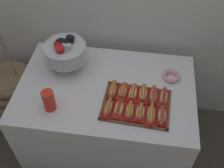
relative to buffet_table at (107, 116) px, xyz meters
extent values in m
plane|color=#4C4238|center=(0.00, 0.00, -0.42)|extent=(10.00, 10.00, 0.00)
cube|color=silver|center=(0.00, 0.00, 0.00)|extent=(1.35, 0.87, 0.76)
cylinder|color=black|center=(-0.56, -0.32, -0.40)|extent=(0.05, 0.05, 0.04)
cylinder|color=black|center=(-0.56, 0.32, -0.40)|extent=(0.05, 0.05, 0.04)
cylinder|color=black|center=(0.56, 0.32, -0.40)|extent=(0.05, 0.05, 0.04)
cylinder|color=#896B4C|center=(-0.96, 0.23, -0.14)|extent=(0.38, 0.38, 0.55)
torus|color=#896B4C|center=(-0.96, 0.23, -0.36)|extent=(0.51, 0.51, 0.10)
torus|color=#896B4C|center=(-0.96, 0.23, -0.25)|extent=(0.54, 0.54, 0.10)
torus|color=#896B4C|center=(-0.96, 0.23, -0.14)|extent=(0.51, 0.51, 0.10)
torus|color=#896B4C|center=(-0.96, 0.23, -0.04)|extent=(0.48, 0.48, 0.10)
torus|color=#896B4C|center=(-0.96, 0.23, 0.07)|extent=(0.45, 0.45, 0.10)
cylinder|color=#937F56|center=(-0.89, 0.24, 0.42)|extent=(0.06, 0.04, 0.58)
cylinder|color=#937F56|center=(-0.90, 0.26, 0.43)|extent=(0.03, 0.02, 0.60)
cube|color=brown|center=(0.24, -0.14, 0.38)|extent=(0.50, 0.39, 0.01)
cube|color=brown|center=(0.23, -0.31, 0.39)|extent=(0.48, 0.04, 0.01)
cube|color=brown|center=(0.25, 0.03, 0.39)|extent=(0.48, 0.04, 0.01)
cube|color=brown|center=(0.01, -0.13, 0.39)|extent=(0.04, 0.36, 0.01)
cube|color=brown|center=(0.47, -0.16, 0.39)|extent=(0.04, 0.36, 0.01)
cube|color=#B21414|center=(0.05, -0.22, 0.40)|extent=(0.08, 0.19, 0.02)
ellipsoid|color=tan|center=(0.05, -0.22, 0.42)|extent=(0.06, 0.17, 0.04)
cylinder|color=brown|center=(0.05, -0.22, 0.43)|extent=(0.04, 0.16, 0.03)
cylinder|color=yellow|center=(0.05, -0.22, 0.44)|extent=(0.02, 0.14, 0.01)
cube|color=red|center=(0.13, -0.22, 0.40)|extent=(0.08, 0.16, 0.02)
ellipsoid|color=beige|center=(0.13, -0.22, 0.42)|extent=(0.07, 0.15, 0.04)
cylinder|color=brown|center=(0.13, -0.22, 0.43)|extent=(0.04, 0.14, 0.03)
cylinder|color=red|center=(0.13, -0.22, 0.45)|extent=(0.02, 0.12, 0.01)
cube|color=#B21414|center=(0.20, -0.22, 0.40)|extent=(0.07, 0.17, 0.02)
ellipsoid|color=#E0BC7F|center=(0.20, -0.22, 0.42)|extent=(0.06, 0.15, 0.04)
cylinder|color=brown|center=(0.20, -0.22, 0.43)|extent=(0.04, 0.15, 0.03)
cylinder|color=yellow|center=(0.20, -0.22, 0.44)|extent=(0.02, 0.13, 0.01)
cube|color=red|center=(0.28, -0.23, 0.40)|extent=(0.08, 0.16, 0.02)
ellipsoid|color=beige|center=(0.28, -0.23, 0.42)|extent=(0.06, 0.14, 0.04)
cylinder|color=brown|center=(0.28, -0.23, 0.43)|extent=(0.04, 0.14, 0.03)
cylinder|color=yellow|center=(0.28, -0.23, 0.44)|extent=(0.02, 0.12, 0.01)
cube|color=red|center=(0.35, -0.23, 0.40)|extent=(0.07, 0.19, 0.02)
ellipsoid|color=tan|center=(0.35, -0.23, 0.42)|extent=(0.06, 0.17, 0.04)
cylinder|color=#A8563D|center=(0.35, -0.23, 0.43)|extent=(0.04, 0.17, 0.03)
cylinder|color=yellow|center=(0.35, -0.23, 0.44)|extent=(0.01, 0.15, 0.01)
cube|color=#B21414|center=(0.42, -0.24, 0.40)|extent=(0.07, 0.16, 0.02)
ellipsoid|color=#E0BC7F|center=(0.42, -0.24, 0.42)|extent=(0.06, 0.14, 0.04)
cylinder|color=#9E4C38|center=(0.42, -0.24, 0.43)|extent=(0.04, 0.13, 0.03)
cylinder|color=red|center=(0.42, -0.24, 0.45)|extent=(0.01, 0.11, 0.01)
cube|color=#B21414|center=(0.06, -0.05, 0.40)|extent=(0.06, 0.18, 0.02)
ellipsoid|color=#E0BC7F|center=(0.06, -0.05, 0.42)|extent=(0.05, 0.16, 0.04)
cylinder|color=#9E4C38|center=(0.06, -0.05, 0.43)|extent=(0.03, 0.16, 0.03)
cylinder|color=yellow|center=(0.06, -0.05, 0.44)|extent=(0.01, 0.13, 0.01)
cube|color=red|center=(0.13, -0.05, 0.40)|extent=(0.08, 0.17, 0.02)
ellipsoid|color=tan|center=(0.13, -0.05, 0.42)|extent=(0.07, 0.15, 0.04)
cylinder|color=brown|center=(0.13, -0.05, 0.43)|extent=(0.05, 0.14, 0.03)
cylinder|color=yellow|center=(0.13, -0.05, 0.44)|extent=(0.02, 0.12, 0.01)
cube|color=red|center=(0.21, -0.06, 0.40)|extent=(0.08, 0.16, 0.02)
ellipsoid|color=#E0BC7F|center=(0.21, -0.06, 0.42)|extent=(0.07, 0.15, 0.04)
cylinder|color=brown|center=(0.21, -0.06, 0.43)|extent=(0.04, 0.15, 0.03)
cylinder|color=yellow|center=(0.21, -0.06, 0.44)|extent=(0.02, 0.12, 0.01)
cube|color=red|center=(0.28, -0.06, 0.40)|extent=(0.07, 0.16, 0.02)
ellipsoid|color=#E0BC7F|center=(0.28, -0.06, 0.42)|extent=(0.06, 0.15, 0.04)
cylinder|color=#A8563D|center=(0.28, -0.06, 0.43)|extent=(0.03, 0.15, 0.03)
cylinder|color=yellow|center=(0.28, -0.06, 0.45)|extent=(0.01, 0.13, 0.01)
cube|color=#B21414|center=(0.36, -0.07, 0.40)|extent=(0.06, 0.18, 0.02)
ellipsoid|color=beige|center=(0.36, -0.07, 0.42)|extent=(0.05, 0.16, 0.04)
cylinder|color=#A8563D|center=(0.36, -0.07, 0.43)|extent=(0.04, 0.15, 0.03)
cylinder|color=red|center=(0.36, -0.07, 0.45)|extent=(0.01, 0.13, 0.01)
cube|color=red|center=(0.43, -0.07, 0.40)|extent=(0.07, 0.17, 0.02)
ellipsoid|color=#E0BC7F|center=(0.43, -0.07, 0.42)|extent=(0.06, 0.15, 0.04)
cylinder|color=brown|center=(0.43, -0.07, 0.43)|extent=(0.04, 0.15, 0.03)
cylinder|color=red|center=(0.43, -0.07, 0.45)|extent=(0.02, 0.13, 0.01)
cylinder|color=silver|center=(-0.34, 0.17, 0.39)|extent=(0.21, 0.21, 0.02)
cone|color=silver|center=(-0.34, 0.17, 0.44)|extent=(0.07, 0.07, 0.08)
cylinder|color=silver|center=(-0.34, 0.17, 0.54)|extent=(0.32, 0.32, 0.12)
torus|color=silver|center=(-0.34, 0.17, 0.60)|extent=(0.33, 0.33, 0.02)
cylinder|color=black|center=(-0.33, 0.17, 0.59)|extent=(0.09, 0.10, 0.13)
cylinder|color=black|center=(-0.32, 0.22, 0.59)|extent=(0.10, 0.12, 0.14)
cylinder|color=black|center=(-0.34, 0.17, 0.59)|extent=(0.11, 0.11, 0.14)
cylinder|color=black|center=(-0.36, 0.18, 0.59)|extent=(0.08, 0.07, 0.13)
cylinder|color=red|center=(-0.38, 0.14, 0.59)|extent=(0.10, 0.11, 0.14)
cylinder|color=red|center=(-0.35, 0.11, 0.59)|extent=(0.09, 0.10, 0.13)
cylinder|color=#B7BCC6|center=(-0.32, 0.13, 0.59)|extent=(0.10, 0.10, 0.14)
cylinder|color=red|center=(-0.36, -0.25, 0.44)|extent=(0.08, 0.08, 0.12)
cylinder|color=red|center=(-0.36, -0.25, 0.46)|extent=(0.09, 0.09, 0.12)
cylinder|color=red|center=(-0.36, -0.25, 0.49)|extent=(0.09, 0.09, 0.12)
torus|color=pink|center=(0.49, 0.17, 0.40)|extent=(0.14, 0.14, 0.04)
camera|label=1|loc=(0.24, -1.36, 1.95)|focal=43.92mm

